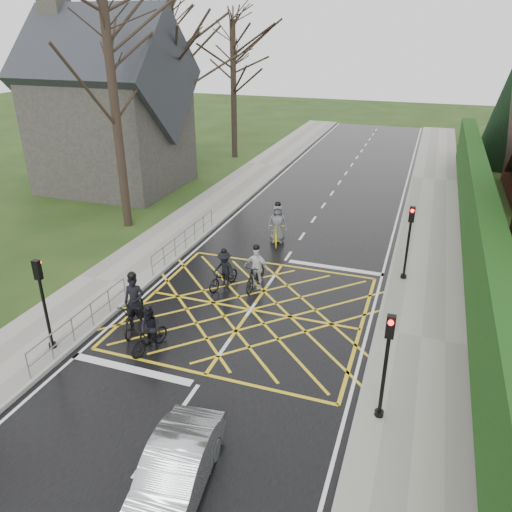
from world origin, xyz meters
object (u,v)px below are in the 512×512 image
Objects in this scene: cyclist_front at (256,272)px; cyclist_lead at (277,228)px; cyclist_rear at (134,310)px; car at (174,473)px; cyclist_back at (150,333)px; cyclist_mid at (224,273)px.

cyclist_front is 4.74m from cyclist_lead.
car is (4.47, -5.61, -0.07)m from cyclist_rear.
car is (1.52, -9.71, -0.07)m from cyclist_front.
cyclist_lead is at bearing 96.18° from cyclist_back.
cyclist_mid is 0.49× the size of car.
cyclist_lead is at bearing 91.17° from car.
cyclist_front is (2.95, 4.10, -0.00)m from cyclist_rear.
cyclist_rear is at bearing -97.65° from cyclist_mid.
cyclist_back is at bearing -57.10° from cyclist_rear.
car is (3.31, -4.62, 0.00)m from cyclist_back.
cyclist_rear is 1.23× the size of cyclist_front.
cyclist_rear is 1.37× the size of cyclist_back.
cyclist_mid is at bearing 48.35° from cyclist_rear.
cyclist_back is at bearing -106.58° from cyclist_front.
cyclist_mid is 9.76m from car.
cyclist_mid is (1.74, 3.75, -0.08)m from cyclist_rear.
cyclist_mid is 1.26m from cyclist_front.
cyclist_back is 0.45× the size of car.
cyclist_back is 4.78m from cyclist_mid.
cyclist_back is (1.16, -0.99, -0.07)m from cyclist_rear.
car is at bearing -56.53° from cyclist_mid.
cyclist_front reaches higher than cyclist_back.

